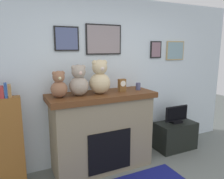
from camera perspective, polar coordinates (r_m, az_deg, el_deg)
back_wall at (r=3.58m, az=-1.77°, el=2.48°), size 5.20×0.15×2.60m
fireplace at (r=3.37m, az=-2.69°, el=-10.66°), size 1.58×0.64×1.17m
bookshelf at (r=3.20m, az=-25.70°, el=-11.82°), size 0.39×0.16×1.41m
tv_stand at (r=4.23m, az=16.17°, el=-11.48°), size 0.73×0.40×0.50m
television at (r=4.10m, az=16.47°, el=-6.43°), size 0.47×0.14×0.31m
candle_jar at (r=3.46m, az=6.83°, el=0.83°), size 0.08×0.08×0.11m
mantel_clock at (r=3.31m, az=2.61°, el=1.13°), size 0.11×0.08×0.19m
teddy_bear_cream at (r=2.97m, az=-13.66°, el=0.99°), size 0.22×0.22×0.36m
teddy_bear_tan at (r=3.03m, az=-8.65°, el=2.00°), size 0.27×0.27×0.43m
teddy_bear_brown at (r=3.13m, az=-3.21°, el=2.89°), size 0.30×0.30×0.49m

